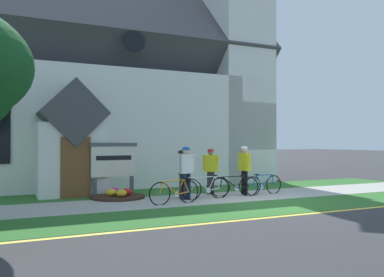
{
  "coord_description": "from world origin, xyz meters",
  "views": [
    {
      "loc": [
        -7.47,
        -10.56,
        1.92
      ],
      "look_at": [
        -1.31,
        2.73,
        2.05
      ],
      "focal_mm": 37.41,
      "sensor_mm": 36.0,
      "label": 1
    }
  ],
  "objects": [
    {
      "name": "flower_bed",
      "position": [
        -4.03,
        2.87,
        0.1
      ],
      "size": [
        1.83,
        1.83,
        0.34
      ],
      "color": "#382319",
      "rests_on": "ground"
    },
    {
      "name": "sidewalk_slab",
      "position": [
        -2.78,
        1.58,
        0.01
      ],
      "size": [
        32.0,
        2.46,
        0.01
      ],
      "primitive_type": "cube",
      "color": "#A8A59E",
      "rests_on": "ground"
    },
    {
      "name": "roadside_conifer",
      "position": [
        3.71,
        8.02,
        5.04
      ],
      "size": [
        3.04,
        3.04,
        8.2
      ],
      "color": "#4C3823",
      "rests_on": "ground"
    },
    {
      "name": "ground",
      "position": [
        0.0,
        4.0,
        0.0
      ],
      "size": [
        140.0,
        140.0,
        0.0
      ],
      "primitive_type": "plane",
      "color": "#333335"
    },
    {
      "name": "curb_paint_stripe",
      "position": [
        -2.78,
        -2.16,
        0.0
      ],
      "size": [
        28.0,
        0.16,
        0.01
      ],
      "primitive_type": "cube",
      "color": "yellow",
      "rests_on": "ground"
    },
    {
      "name": "cyclist_in_green_jersey",
      "position": [
        0.39,
        1.85,
        1.06
      ],
      "size": [
        0.3,
        0.83,
        1.78
      ],
      "color": "black",
      "rests_on": "ground"
    },
    {
      "name": "bicycle_green",
      "position": [
        -1.37,
        1.48,
        0.37
      ],
      "size": [
        1.77,
        0.08,
        0.83
      ],
      "color": "black",
      "rests_on": "ground"
    },
    {
      "name": "grass_verge",
      "position": [
        -2.78,
        -0.83,
        0.0
      ],
      "size": [
        32.0,
        2.35,
        0.01
      ],
      "primitive_type": "cube",
      "color": "#2D6628",
      "rests_on": "ground"
    },
    {
      "name": "church_building",
      "position": [
        -2.47,
        10.03,
        4.69
      ],
      "size": [
        14.64,
        12.12,
        13.44
      ],
      "color": "white",
      "rests_on": "ground"
    },
    {
      "name": "cyclist_in_white_jersey",
      "position": [
        -2.05,
        1.6,
        1.06
      ],
      "size": [
        0.68,
        0.34,
        1.77
      ],
      "color": "#191E38",
      "rests_on": "ground"
    },
    {
      "name": "cyclist_in_orange_jersey",
      "position": [
        -0.66,
        2.49,
        0.99
      ],
      "size": [
        0.45,
        0.65,
        1.68
      ],
      "color": "#2D2D33",
      "rests_on": "ground"
    },
    {
      "name": "bicycle_yellow",
      "position": [
        1.04,
        1.6,
        0.37
      ],
      "size": [
        1.69,
        0.2,
        0.79
      ],
      "color": "black",
      "rests_on": "ground"
    },
    {
      "name": "bicycle_orange",
      "position": [
        -2.73,
        0.94,
        0.38
      ],
      "size": [
        1.73,
        0.22,
        0.82
      ],
      "color": "black",
      "rests_on": "ground"
    },
    {
      "name": "church_sign",
      "position": [
        -4.03,
        3.47,
        1.22
      ],
      "size": [
        1.73,
        0.25,
        1.89
      ],
      "color": "#474C56",
      "rests_on": "ground"
    },
    {
      "name": "bicycle_silver",
      "position": [
        -0.13,
        1.67,
        0.37
      ],
      "size": [
        1.64,
        0.62,
        0.78
      ],
      "color": "black",
      "rests_on": "ground"
    },
    {
      "name": "church_lawn",
      "position": [
        -2.78,
        3.98,
        0.0
      ],
      "size": [
        24.0,
        2.34,
        0.01
      ],
      "primitive_type": "cube",
      "color": "#2D6628",
      "rests_on": "ground"
    },
    {
      "name": "cyclist_in_red_jersey",
      "position": [
        -2.05,
        1.96,
        0.96
      ],
      "size": [
        0.41,
        0.62,
        1.65
      ],
      "color": "#2D2D33",
      "rests_on": "ground"
    }
  ]
}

